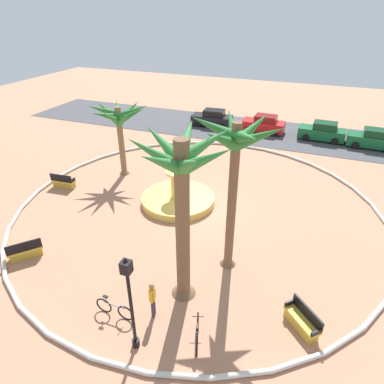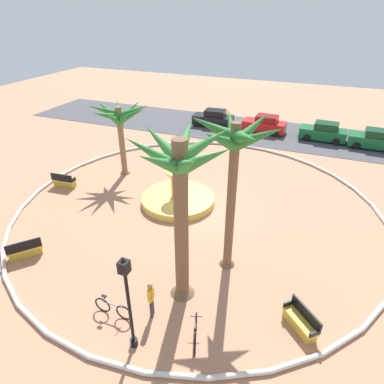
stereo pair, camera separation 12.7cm
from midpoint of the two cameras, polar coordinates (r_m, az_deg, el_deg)
ground_plane at (r=20.38m, az=0.87°, el=-2.70°), size 80.00×80.00×0.00m
plaza_curb at (r=20.32m, az=0.88°, el=-2.46°), size 21.61×21.61×0.20m
street_asphalt at (r=33.73m, az=10.13°, el=10.30°), size 48.00×8.00×0.03m
fountain at (r=20.75m, az=-2.59°, el=-1.07°), size 4.53×4.53×2.20m
palm_tree_near_fountain at (r=23.50m, az=-12.57°, el=12.07°), size 4.10×4.00×5.18m
palm_tree_by_curb at (r=13.39m, az=7.19°, el=5.97°), size 3.88×3.68×7.25m
palm_tree_mid_plaza at (r=11.86m, az=-2.05°, el=0.76°), size 3.94×4.07×7.27m
bench_east at (r=24.14m, az=-21.24°, el=1.55°), size 1.64×0.63×1.00m
bench_west at (r=14.19m, az=18.02°, el=-20.29°), size 1.48×1.49×1.00m
bench_north at (r=18.41m, az=-26.78°, el=-9.05°), size 1.42×1.54×1.00m
lamppost at (r=11.70m, az=-10.85°, el=-17.37°), size 0.32×0.32×4.12m
bicycle_red_frame at (r=14.26m, az=-13.39°, el=-18.84°), size 1.72×0.44×0.94m
bicycle_by_lamppost at (r=13.21m, az=0.63°, el=-22.98°), size 0.66×1.65×0.94m
person_cyclist_helmet at (r=13.61m, az=-7.03°, el=-17.54°), size 0.29×0.51×1.69m
parked_car_leftmost at (r=34.46m, az=3.39°, el=12.45°), size 4.10×2.11×1.67m
parked_car_second at (r=33.30m, az=12.02°, el=11.25°), size 4.06×2.03×1.67m
parked_car_third at (r=32.75m, az=21.26°, el=9.58°), size 4.07×2.05×1.67m
parked_car_rightmost at (r=32.65m, az=28.45°, el=7.94°), size 4.06×2.03×1.67m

